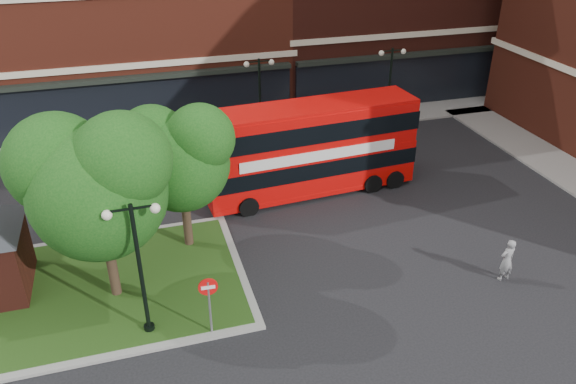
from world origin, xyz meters
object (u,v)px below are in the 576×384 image
object	(u,v)px
bus	(310,143)
car_white	(329,121)
car_silver	(202,130)
woman	(507,260)

from	to	relation	value
bus	car_white	xyz separation A→B (m)	(3.61, 7.07, -1.94)
bus	car_silver	bearing A→B (deg)	113.22
bus	woman	xyz separation A→B (m)	(4.88, -8.85, -1.69)
bus	woman	world-z (taller)	bus
bus	car_white	distance (m)	8.17
woman	car_white	size ratio (longest dim) A/B	0.46
woman	car_silver	world-z (taller)	woman
woman	car_white	bearing A→B (deg)	-92.76
bus	woman	size ratio (longest dim) A/B	5.88
bus	car_silver	xyz separation A→B (m)	(-4.05, 7.84, -1.94)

